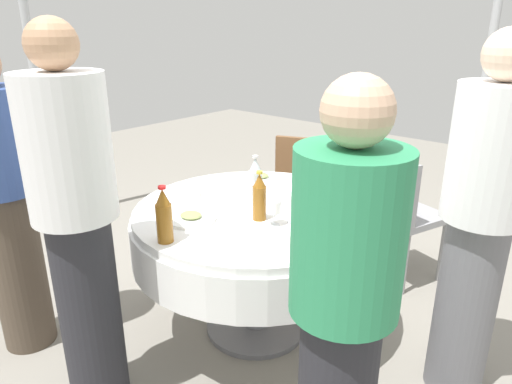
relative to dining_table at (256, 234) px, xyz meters
name	(u,v)px	position (x,y,z in m)	size (l,w,h in m)	color
ground_plane	(256,327)	(0.00, 0.00, -0.59)	(10.00, 10.00, 0.00)	gray
dining_table	(256,234)	(0.00, 0.00, 0.00)	(1.30, 1.30, 0.74)	white
bottle_amber_east	(164,216)	(0.05, 0.55, 0.27)	(0.07, 0.07, 0.26)	#8C5619
bottle_amber_near	(259,197)	(-0.11, 0.10, 0.27)	(0.07, 0.07, 0.25)	#8C5619
bottle_amber_south	(299,216)	(-0.39, 0.17, 0.27)	(0.07, 0.07, 0.26)	#8C5619
bottle_clear_inner	(255,184)	(0.00, 0.01, 0.28)	(0.07, 0.07, 0.28)	silver
wine_glass_inner	(274,208)	(-0.20, 0.11, 0.24)	(0.07, 0.07, 0.13)	white
wine_glass_outer	(320,191)	(-0.26, -0.19, 0.25)	(0.07, 0.07, 0.15)	white
wine_glass_left	(300,184)	(-0.12, -0.22, 0.25)	(0.07, 0.07, 0.15)	white
wine_glass_mid	(294,201)	(-0.25, 0.02, 0.26)	(0.07, 0.07, 0.15)	white
plate_right	(260,178)	(0.29, -0.37, 0.16)	(0.24, 0.24, 0.04)	white
plate_north	(191,218)	(0.14, 0.32, 0.16)	(0.25, 0.25, 0.04)	white
plate_far	(312,188)	(-0.06, -0.42, 0.16)	(0.22, 0.22, 0.04)	white
plate_rear	(180,195)	(0.44, 0.14, 0.16)	(0.22, 0.22, 0.02)	white
spoon_near	(252,236)	(-0.21, 0.27, 0.15)	(0.18, 0.02, 0.01)	silver
spoon_south	(263,193)	(0.11, -0.20, 0.15)	(0.18, 0.02, 0.01)	silver
knife_inner	(224,190)	(0.31, -0.08, 0.15)	(0.18, 0.02, 0.01)	silver
folded_napkin	(325,227)	(-0.42, -0.01, 0.16)	(0.17, 0.17, 0.02)	white
person_east	(342,312)	(-0.86, 0.58, 0.21)	(0.34, 0.34, 1.53)	#26262B
person_near	(5,201)	(0.87, 0.89, 0.23)	(0.34, 0.34, 1.57)	#4C3F33
person_south	(480,221)	(-1.00, -0.30, 0.27)	(0.34, 0.34, 1.64)	slate
person_inner	(78,224)	(0.21, 0.86, 0.29)	(0.34, 0.34, 1.67)	#26262B
chair_left	(305,180)	(0.44, -1.08, -0.07)	(0.52, 0.52, 0.87)	brown
chair_mid	(400,208)	(-0.35, -1.03, -0.07)	(0.51, 0.51, 0.87)	#99999E
tent_pole_main	(488,61)	(-0.32, -2.53, 0.75)	(0.07, 0.07, 2.69)	#B2B5B7
tent_pole_secondary	(33,66)	(2.42, -0.05, 0.72)	(0.07, 0.07, 2.62)	#B2B5B7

